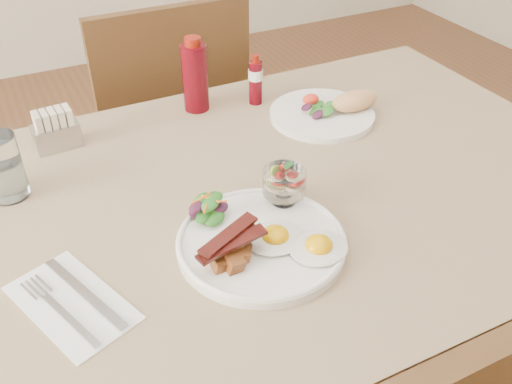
% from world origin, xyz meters
% --- Properties ---
extents(table, '(1.33, 0.88, 0.75)m').
position_xyz_m(table, '(0.00, 0.00, 0.66)').
color(table, '#513219').
rests_on(table, ground).
extents(chair_far, '(0.42, 0.42, 0.93)m').
position_xyz_m(chair_far, '(0.00, 0.66, 0.52)').
color(chair_far, '#513219').
rests_on(chair_far, ground).
extents(main_plate, '(0.28, 0.28, 0.02)m').
position_xyz_m(main_plate, '(-0.10, -0.14, 0.76)').
color(main_plate, white).
rests_on(main_plate, table).
extents(fried_eggs, '(0.16, 0.15, 0.03)m').
position_xyz_m(fried_eggs, '(-0.05, -0.18, 0.78)').
color(fried_eggs, silver).
rests_on(fried_eggs, main_plate).
extents(bacon_potato_pile, '(0.12, 0.08, 0.05)m').
position_xyz_m(bacon_potato_pile, '(-0.16, -0.17, 0.79)').
color(bacon_potato_pile, brown).
rests_on(bacon_potato_pile, main_plate).
extents(side_salad, '(0.08, 0.07, 0.04)m').
position_xyz_m(side_salad, '(-0.15, -0.05, 0.79)').
color(side_salad, '#1B5516').
rests_on(side_salad, main_plate).
extents(fruit_cup, '(0.08, 0.08, 0.08)m').
position_xyz_m(fruit_cup, '(-0.01, -0.07, 0.81)').
color(fruit_cup, white).
rests_on(fruit_cup, main_plate).
extents(second_plate, '(0.25, 0.24, 0.06)m').
position_xyz_m(second_plate, '(0.24, 0.18, 0.77)').
color(second_plate, white).
rests_on(second_plate, table).
extents(ketchup_bottle, '(0.07, 0.07, 0.17)m').
position_xyz_m(ketchup_bottle, '(-0.01, 0.35, 0.83)').
color(ketchup_bottle, '#4F040D').
rests_on(ketchup_bottle, table).
extents(hot_sauce_bottle, '(0.04, 0.04, 0.12)m').
position_xyz_m(hot_sauce_bottle, '(0.12, 0.32, 0.81)').
color(hot_sauce_bottle, '#4F040D').
rests_on(hot_sauce_bottle, table).
extents(sugar_caddy, '(0.10, 0.06, 0.08)m').
position_xyz_m(sugar_caddy, '(-0.33, 0.33, 0.79)').
color(sugar_caddy, '#A9A8AD').
rests_on(sugar_caddy, table).
extents(water_glass, '(0.07, 0.07, 0.12)m').
position_xyz_m(water_glass, '(-0.45, 0.19, 0.81)').
color(water_glass, white).
rests_on(water_glass, table).
extents(napkin_cutlery, '(0.18, 0.23, 0.01)m').
position_xyz_m(napkin_cutlery, '(-0.40, -0.13, 0.75)').
color(napkin_cutlery, white).
rests_on(napkin_cutlery, table).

